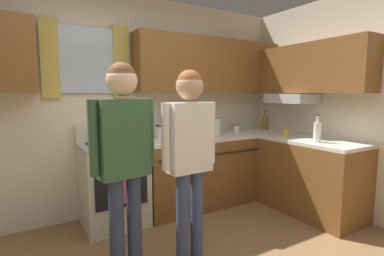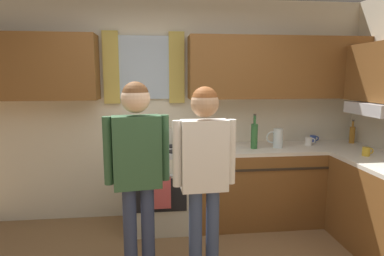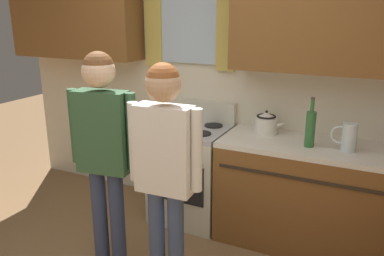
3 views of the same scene
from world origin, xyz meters
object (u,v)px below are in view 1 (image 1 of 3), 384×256
stove_oven (113,183)px  mug_cobalt_blue (237,128)px  mug_ceramic_white (237,129)px  water_pitcher (216,127)px  bottle_oil_amber (264,122)px  stovetop_kettle (163,130)px  bottle_milk_white (317,132)px  adult_left (124,147)px  bottle_wine_green (198,125)px  mug_mustard_yellow (286,132)px  adult_in_plaid (190,145)px

stove_oven → mug_cobalt_blue: bearing=5.7°
mug_ceramic_white → water_pitcher: (-0.42, -0.08, 0.06)m
bottle_oil_amber → water_pitcher: (-1.00, -0.14, 0.00)m
stovetop_kettle → bottle_milk_white: bearing=-40.8°
bottle_milk_white → adult_left: (-2.21, 0.03, 0.03)m
bottle_wine_green → mug_cobalt_blue: bottle_wine_green is taller
bottle_oil_amber → bottle_milk_white: size_ratio=0.91×
stove_oven → mug_cobalt_blue: (1.90, 0.19, 0.48)m
bottle_milk_white → mug_mustard_yellow: 0.54m
bottle_milk_white → water_pitcher: 1.21m
stove_oven → bottle_wine_green: bearing=-3.7°
adult_in_plaid → stovetop_kettle: bearing=75.0°
water_pitcher → bottle_oil_amber: bearing=8.1°
bottle_wine_green → stove_oven: bearing=176.3°
bottle_oil_amber → mug_mustard_yellow: size_ratio=2.38×
water_pitcher → adult_in_plaid: size_ratio=0.13×
stove_oven → adult_left: (-0.19, -1.02, 0.59)m
stovetop_kettle → adult_left: bearing=-126.8°
bottle_wine_green → bottle_oil_amber: 1.29m
adult_in_plaid → mug_cobalt_blue: bearing=39.3°
adult_left → mug_cobalt_blue: bearing=30.1°
bottle_milk_white → mug_cobalt_blue: bottle_milk_white is taller
bottle_wine_green → adult_left: adult_left is taller
bottle_wine_green → bottle_milk_white: 1.38m
mug_ceramic_white → adult_left: 2.22m
bottle_milk_white → mug_ceramic_white: 1.12m
adult_in_plaid → adult_left: bearing=172.8°
bottle_wine_green → mug_ceramic_white: (0.70, 0.10, -0.10)m
mug_ceramic_white → water_pitcher: 0.44m
mug_ceramic_white → stovetop_kettle: (-1.10, 0.09, 0.05)m
stove_oven → water_pitcher: (1.34, -0.05, 0.54)m
stove_oven → adult_in_plaid: adult_in_plaid is taller
mug_cobalt_blue → adult_left: 2.42m
bottle_milk_white → mug_mustard_yellow: bearing=80.1°
mug_cobalt_blue → adult_in_plaid: size_ratio=0.07×
bottle_milk_white → mug_cobalt_blue: (-0.12, 1.25, -0.08)m
bottle_wine_green → bottle_milk_white: bottle_wine_green is taller
stovetop_kettle → adult_in_plaid: size_ratio=0.17×
stove_oven → bottle_milk_white: bottle_milk_white is taller
stovetop_kettle → stove_oven: bearing=-169.7°
mug_ceramic_white → mug_cobalt_blue: mug_ceramic_white is taller
mug_ceramic_white → water_pitcher: water_pitcher is taller
bottle_wine_green → mug_ceramic_white: bearing=8.1°
stove_oven → bottle_wine_green: size_ratio=2.79×
bottle_milk_white → adult_left: bearing=179.1°
stovetop_kettle → adult_left: adult_left is taller
stovetop_kettle → adult_left: size_ratio=0.16×
mug_mustard_yellow → adult_in_plaid: size_ratio=0.07×
bottle_wine_green → stovetop_kettle: 0.45m
bottle_oil_amber → mug_cobalt_blue: size_ratio=2.49×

